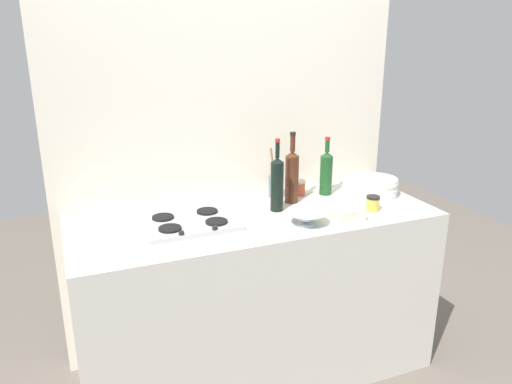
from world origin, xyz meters
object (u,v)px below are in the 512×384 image
at_px(stovetop_hob, 190,222).
at_px(condiment_jar_rear, 373,203).
at_px(plate_stack, 375,187).
at_px(wine_bottle_mid_left, 277,183).
at_px(mixing_bowl, 306,218).
at_px(utensil_crock, 276,184).
at_px(condiment_jar_front, 299,187).
at_px(butter_dish, 347,214).
at_px(wine_bottle_mid_right, 326,172).
at_px(wine_bottle_leftmost, 292,175).

bearing_deg(stovetop_hob, condiment_jar_rear, -9.71).
relative_size(plate_stack, wine_bottle_mid_left, 0.67).
height_order(mixing_bowl, utensil_crock, utensil_crock).
height_order(wine_bottle_mid_left, condiment_jar_front, wine_bottle_mid_left).
height_order(mixing_bowl, condiment_jar_rear, condiment_jar_rear).
xyz_separation_m(stovetop_hob, condiment_jar_rear, (0.91, -0.16, 0.03)).
bearing_deg(mixing_bowl, butter_dish, -3.18).
bearing_deg(stovetop_hob, wine_bottle_mid_right, 11.42).
relative_size(utensil_crock, condiment_jar_rear, 3.60).
relative_size(wine_bottle_leftmost, condiment_jar_rear, 4.87).
distance_m(mixing_bowl, butter_dish, 0.21).
relative_size(stovetop_hob, wine_bottle_mid_right, 1.36).
bearing_deg(plate_stack, butter_dish, -142.78).
relative_size(plate_stack, butter_dish, 1.67).
bearing_deg(mixing_bowl, stovetop_hob, 158.35).
bearing_deg(butter_dish, wine_bottle_mid_left, 136.80).
xyz_separation_m(plate_stack, wine_bottle_leftmost, (-0.47, 0.08, 0.10)).
bearing_deg(wine_bottle_leftmost, wine_bottle_mid_left, -145.43).
relative_size(wine_bottle_leftmost, utensil_crock, 1.35).
xyz_separation_m(wine_bottle_leftmost, utensil_crock, (-0.04, 0.12, -0.07)).
distance_m(plate_stack, wine_bottle_leftmost, 0.49).
xyz_separation_m(plate_stack, mixing_bowl, (-0.55, -0.24, -0.01)).
bearing_deg(utensil_crock, condiment_jar_rear, -47.18).
relative_size(condiment_jar_front, condiment_jar_rear, 1.07).
bearing_deg(wine_bottle_mid_left, utensil_crock, 67.17).
relative_size(wine_bottle_mid_right, mixing_bowl, 1.71).
relative_size(plate_stack, mixing_bowl, 1.31).
height_order(stovetop_hob, plate_stack, plate_stack).
xyz_separation_m(wine_bottle_leftmost, mixing_bowl, (-0.08, -0.32, -0.11)).
xyz_separation_m(plate_stack, utensil_crock, (-0.51, 0.19, 0.02)).
distance_m(wine_bottle_leftmost, condiment_jar_front, 0.17).
xyz_separation_m(wine_bottle_mid_right, condiment_jar_front, (-0.14, 0.05, -0.09)).
bearing_deg(wine_bottle_mid_right, butter_dish, -104.25).
xyz_separation_m(wine_bottle_mid_left, butter_dish, (0.26, -0.25, -0.12)).
distance_m(wine_bottle_leftmost, wine_bottle_mid_left, 0.15).
bearing_deg(condiment_jar_rear, butter_dish, -162.65).
relative_size(wine_bottle_leftmost, mixing_bowl, 2.00).
bearing_deg(utensil_crock, stovetop_hob, -156.80).
bearing_deg(plate_stack, condiment_jar_front, 155.95).
relative_size(stovetop_hob, utensil_crock, 1.57).
bearing_deg(wine_bottle_mid_left, plate_stack, 1.00).
bearing_deg(wine_bottle_leftmost, stovetop_hob, -168.73).
relative_size(wine_bottle_mid_left, mixing_bowl, 1.96).
bearing_deg(wine_bottle_mid_left, condiment_jar_rear, -22.66).
height_order(wine_bottle_mid_right, butter_dish, wine_bottle_mid_right).
xyz_separation_m(stovetop_hob, butter_dish, (0.72, -0.21, 0.01)).
bearing_deg(wine_bottle_mid_right, stovetop_hob, -168.58).
height_order(stovetop_hob, condiment_jar_front, condiment_jar_front).
relative_size(plate_stack, condiment_jar_front, 2.99).
bearing_deg(plate_stack, wine_bottle_leftmost, 170.95).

